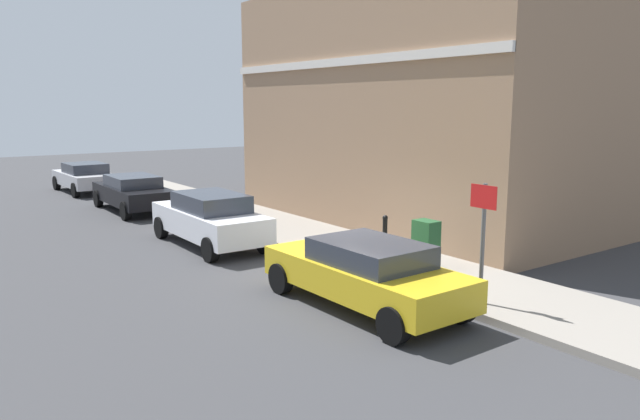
{
  "coord_description": "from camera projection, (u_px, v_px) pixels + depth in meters",
  "views": [
    {
      "loc": [
        -7.98,
        -10.39,
        3.88
      ],
      "look_at": [
        0.96,
        2.06,
        1.2
      ],
      "focal_mm": 33.92,
      "sensor_mm": 36.0,
      "label": 1
    }
  ],
  "objects": [
    {
      "name": "car_white",
      "position": [
        210.0,
        218.0,
        16.72
      ],
      "size": [
        1.81,
        4.47,
        1.48
      ],
      "rotation": [
        0.0,
        0.0,
        1.56
      ],
      "color": "silver",
      "rests_on": "ground"
    },
    {
      "name": "corner_building",
      "position": [
        434.0,
        107.0,
        20.28
      ],
      "size": [
        7.93,
        12.18,
        7.58
      ],
      "color": "#937256",
      "rests_on": "ground"
    },
    {
      "name": "car_silver",
      "position": [
        85.0,
        177.0,
        27.01
      ],
      "size": [
        1.96,
        4.18,
        1.32
      ],
      "rotation": [
        0.0,
        0.0,
        1.6
      ],
      "color": "#B7B7BC",
      "rests_on": "ground"
    },
    {
      "name": "sidewalk",
      "position": [
        271.0,
        225.0,
        19.41
      ],
      "size": [
        2.74,
        30.0,
        0.15
      ],
      "primitive_type": "cube",
      "color": "gray",
      "rests_on": "ground"
    },
    {
      "name": "street_sign",
      "position": [
        483.0,
        225.0,
        11.27
      ],
      "size": [
        0.08,
        0.6,
        2.3
      ],
      "color": "#59595B",
      "rests_on": "sidewalk"
    },
    {
      "name": "bollard_near_cabinet",
      "position": [
        385.0,
        234.0,
        15.0
      ],
      "size": [
        0.14,
        0.14,
        1.04
      ],
      "color": "black",
      "rests_on": "sidewalk"
    },
    {
      "name": "car_black",
      "position": [
        133.0,
        192.0,
        22.21
      ],
      "size": [
        1.9,
        4.45,
        1.32
      ],
      "rotation": [
        0.0,
        0.0,
        1.56
      ],
      "color": "black",
      "rests_on": "ground"
    },
    {
      "name": "utility_cabinet",
      "position": [
        426.0,
        247.0,
        13.74
      ],
      "size": [
        0.46,
        0.61,
        1.15
      ],
      "color": "#1E4C28",
      "rests_on": "sidewalk"
    },
    {
      "name": "car_yellow",
      "position": [
        365.0,
        272.0,
        11.6
      ],
      "size": [
        1.92,
        4.51,
        1.33
      ],
      "rotation": [
        0.0,
        0.0,
        1.59
      ],
      "color": "gold",
      "rests_on": "ground"
    },
    {
      "name": "ground",
      "position": [
        339.0,
        280.0,
        13.57
      ],
      "size": [
        80.0,
        80.0,
        0.0
      ],
      "primitive_type": "plane",
      "color": "#38383A"
    }
  ]
}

